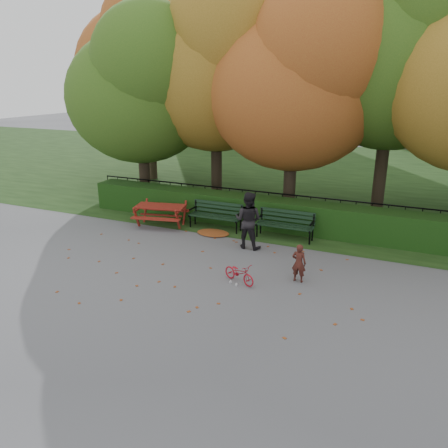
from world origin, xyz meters
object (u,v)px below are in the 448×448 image
at_px(tree_b, 222,62).
at_px(picnic_table, 161,210).
at_px(tree_c, 303,78).
at_px(bicycle, 239,273).
at_px(tree_d, 408,40).
at_px(adult, 248,220).
at_px(bench_right, 286,222).
at_px(child, 299,263).
at_px(tree_f, 151,59).
at_px(bench_left, 216,213).
at_px(tree_a, 143,87).

distance_m(tree_b, picnic_table, 6.05).
relative_size(tree_c, bicycle, 8.28).
height_order(tree_c, tree_d, tree_d).
xyz_separation_m(adult, bicycle, (0.65, -2.32, -0.60)).
distance_m(bench_right, bicycle, 3.58).
distance_m(tree_c, tree_d, 3.50).
xyz_separation_m(tree_d, picnic_table, (-7.04, -4.03, -5.43)).
xyz_separation_m(tree_b, child, (4.72, -5.96, -4.91)).
relative_size(tree_b, tree_c, 1.10).
relative_size(tree_f, child, 9.32).
bearing_deg(child, adult, -38.63).
relative_size(tree_d, bench_left, 5.32).
height_order(picnic_table, bicycle, picnic_table).
bearing_deg(tree_a, tree_f, 117.98).
distance_m(tree_a, child, 9.74).
bearing_deg(tree_c, bench_left, -133.36).
distance_m(tree_b, tree_d, 6.37).
bearing_deg(child, bench_left, -37.61).
relative_size(tree_c, bench_left, 4.44).
bearing_deg(bench_right, picnic_table, -173.29).
bearing_deg(picnic_table, tree_f, 110.95).
bearing_deg(child, tree_d, -102.39).
relative_size(bench_right, adult, 1.05).
bearing_deg(tree_f, adult, -42.37).
distance_m(child, bicycle, 1.49).
distance_m(tree_a, bench_right, 7.69).
distance_m(child, adult, 2.61).
bearing_deg(bench_left, picnic_table, -164.93).
xyz_separation_m(tree_d, bench_left, (-5.18, -3.53, -5.46)).
distance_m(tree_d, tree_f, 11.20).
bearing_deg(bench_right, child, -68.01).
relative_size(tree_c, adult, 4.68).
relative_size(tree_b, bench_right, 4.88).
height_order(tree_b, tree_f, tree_f).
distance_m(bench_left, adult, 2.06).
bearing_deg(tree_f, bench_right, -33.92).
bearing_deg(child, tree_a, -31.12).
height_order(tree_c, bench_right, tree_c).
xyz_separation_m(tree_b, tree_c, (3.28, -0.78, -0.58)).
height_order(bench_right, bicycle, bench_right).
bearing_deg(bench_left, tree_d, 34.26).
distance_m(tree_a, bench_left, 5.89).
height_order(tree_d, tree_f, tree_d).
height_order(bench_left, bench_right, same).
distance_m(tree_b, child, 9.05).
bearing_deg(bench_left, tree_f, 136.49).
height_order(tree_a, tree_b, tree_b).
height_order(tree_f, bench_left, tree_f).
height_order(tree_f, bicycle, tree_f).
xyz_separation_m(tree_a, tree_d, (9.07, 1.65, 1.46)).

